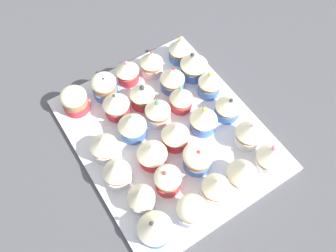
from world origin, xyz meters
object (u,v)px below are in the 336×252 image
(cupcake_4, at_px, (194,65))
(cupcake_19, at_px, (152,154))
(cupcake_0, at_px, (270,157))
(cupcake_12, at_px, (198,158))
(cupcake_14, at_px, (156,112))
(cupcake_26, at_px, (104,147))
(cupcake_9, at_px, (172,78))
(cupcake_6, at_px, (242,173))
(cupcake_23, at_px, (155,228))
(cupcake_1, at_px, (249,133))
(cupcake_13, at_px, (176,134))
(cupcake_25, at_px, (117,172))
(cupcake_27, at_px, (75,100))
(cupcake_18, at_px, (168,180))
(cupcake_2, at_px, (228,107))
(cupcake_8, at_px, (181,98))
(cupcake_22, at_px, (105,86))
(cupcake_5, at_px, (180,49))
(cupcake_11, at_px, (215,188))
(cupcake_7, at_px, (204,119))
(cupcake_24, at_px, (141,197))
(cupcake_15, at_px, (142,94))
(cupcake_21, at_px, (116,104))
(cupcake_17, at_px, (191,210))
(cupcake_20, at_px, (132,125))
(cupcake_3, at_px, (210,83))
(cupcake_10, at_px, (151,63))
(baking_tray, at_px, (168,134))

(cupcake_4, relative_size, cupcake_19, 1.18)
(cupcake_0, bearing_deg, cupcake_12, 57.73)
(cupcake_14, relative_size, cupcake_26, 1.12)
(cupcake_9, height_order, cupcake_26, cupcake_9)
(cupcake_6, bearing_deg, cupcake_23, 89.39)
(cupcake_9, relative_size, cupcake_12, 1.06)
(cupcake_1, height_order, cupcake_13, same)
(cupcake_25, height_order, cupcake_27, cupcake_25)
(cupcake_18, relative_size, cupcake_19, 1.11)
(cupcake_18, bearing_deg, cupcake_2, -70.44)
(cupcake_8, height_order, cupcake_22, cupcake_8)
(cupcake_13, distance_m, cupcake_22, 0.21)
(cupcake_1, height_order, cupcake_5, cupcake_5)
(cupcake_11, distance_m, cupcake_18, 0.10)
(cupcake_2, xyz_separation_m, cupcake_18, (-0.08, 0.21, 0.00))
(cupcake_7, bearing_deg, cupcake_25, 91.74)
(cupcake_18, relative_size, cupcake_24, 0.97)
(cupcake_26, bearing_deg, cupcake_2, -102.37)
(cupcake_25, bearing_deg, cupcake_1, -104.91)
(cupcake_13, height_order, cupcake_22, cupcake_13)
(cupcake_6, distance_m, cupcake_15, 0.29)
(cupcake_15, relative_size, cupcake_23, 1.03)
(cupcake_4, distance_m, cupcake_26, 0.30)
(cupcake_21, bearing_deg, cupcake_23, 165.48)
(cupcake_4, bearing_deg, cupcake_9, 93.61)
(cupcake_1, distance_m, cupcake_15, 0.26)
(cupcake_12, xyz_separation_m, cupcake_24, (-0.01, 0.14, 0.00))
(cupcake_11, xyz_separation_m, cupcake_17, (-0.01, 0.07, 0.00))
(cupcake_14, distance_m, cupcake_20, 0.06)
(cupcake_7, bearing_deg, cupcake_17, 137.57)
(cupcake_4, xyz_separation_m, cupcake_9, (-0.00, 0.07, -0.00))
(cupcake_3, relative_size, cupcake_5, 1.03)
(cupcake_6, height_order, cupcake_14, cupcake_14)
(cupcake_12, relative_size, cupcake_13, 0.96)
(cupcake_4, relative_size, cupcake_13, 1.09)
(cupcake_17, height_order, cupcake_26, cupcake_17)
(cupcake_13, height_order, cupcake_25, cupcake_25)
(cupcake_10, distance_m, cupcake_17, 0.38)
(cupcake_13, xyz_separation_m, cupcake_25, (-0.01, 0.15, 0.00))
(baking_tray, distance_m, cupcake_21, 0.14)
(cupcake_5, distance_m, cupcake_12, 0.31)
(cupcake_23, bearing_deg, cupcake_13, -44.75)
(cupcake_10, height_order, cupcake_26, cupcake_10)
(cupcake_19, bearing_deg, cupcake_10, -31.34)
(cupcake_12, bearing_deg, cupcake_15, 3.86)
(cupcake_19, bearing_deg, cupcake_25, 88.37)
(cupcake_0, bearing_deg, cupcake_21, 35.19)
(cupcake_8, bearing_deg, cupcake_9, -13.83)
(cupcake_8, relative_size, cupcake_27, 1.15)
(cupcake_24, bearing_deg, cupcake_15, -31.41)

